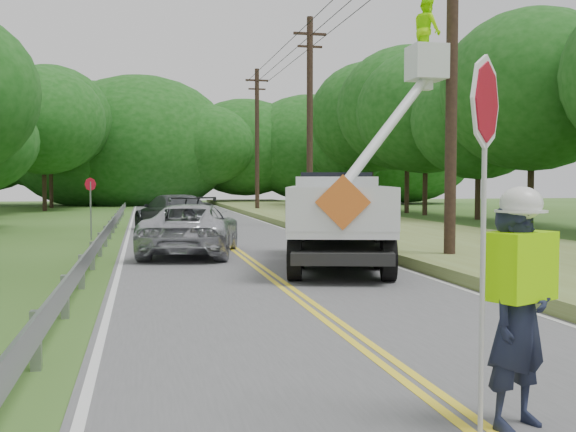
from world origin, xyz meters
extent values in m
plane|color=#345319|center=(0.00, 0.00, 0.00)|extent=(140.00, 140.00, 0.00)
cube|color=#555558|center=(0.00, 14.00, 0.01)|extent=(7.20, 96.00, 0.02)
cube|color=yellow|center=(-0.10, 14.00, 0.02)|extent=(0.12, 96.00, 0.00)
cube|color=yellow|center=(0.10, 14.00, 0.02)|extent=(0.12, 96.00, 0.00)
cube|color=silver|center=(-3.45, 14.00, 0.02)|extent=(0.12, 96.00, 0.00)
cube|color=silver|center=(3.45, 14.00, 0.02)|extent=(0.12, 96.00, 0.00)
cube|color=gray|center=(-4.10, 1.00, 0.35)|extent=(0.12, 0.14, 0.70)
cube|color=gray|center=(-4.10, 4.00, 0.35)|extent=(0.12, 0.14, 0.70)
cube|color=gray|center=(-4.10, 7.00, 0.35)|extent=(0.12, 0.14, 0.70)
cube|color=gray|center=(-4.10, 10.00, 0.35)|extent=(0.12, 0.14, 0.70)
cube|color=gray|center=(-4.10, 13.00, 0.35)|extent=(0.12, 0.14, 0.70)
cube|color=gray|center=(-4.10, 16.00, 0.35)|extent=(0.12, 0.14, 0.70)
cube|color=gray|center=(-4.10, 19.00, 0.35)|extent=(0.12, 0.14, 0.70)
cube|color=gray|center=(-4.10, 22.00, 0.35)|extent=(0.12, 0.14, 0.70)
cube|color=gray|center=(-4.10, 25.00, 0.35)|extent=(0.12, 0.14, 0.70)
cube|color=gray|center=(-4.10, 28.00, 0.35)|extent=(0.12, 0.14, 0.70)
cube|color=gray|center=(-4.10, 31.00, 0.35)|extent=(0.12, 0.14, 0.70)
cube|color=gray|center=(-4.10, 34.00, 0.35)|extent=(0.12, 0.14, 0.70)
cube|color=gray|center=(-4.10, 37.00, 0.35)|extent=(0.12, 0.14, 0.70)
cube|color=gray|center=(-4.00, 15.00, 0.60)|extent=(0.05, 48.00, 0.34)
cylinder|color=black|center=(5.00, 9.00, 5.00)|extent=(0.30, 0.30, 10.00)
cylinder|color=black|center=(5.00, 24.00, 5.00)|extent=(0.30, 0.30, 10.00)
cube|color=black|center=(5.00, 24.00, 9.20)|extent=(1.60, 0.12, 0.12)
cube|color=black|center=(5.00, 24.00, 8.60)|extent=(1.20, 0.10, 0.10)
cylinder|color=black|center=(5.00, 39.00, 5.00)|extent=(0.30, 0.30, 10.00)
cube|color=black|center=(5.00, 39.00, 9.20)|extent=(1.60, 0.12, 0.12)
cube|color=black|center=(5.00, 39.00, 8.60)|extent=(1.20, 0.10, 0.10)
cylinder|color=black|center=(5.00, 17.50, 9.10)|extent=(0.03, 43.00, 0.03)
cylinder|color=black|center=(5.70, 17.50, 9.10)|extent=(0.03, 43.00, 0.03)
cube|color=olive|center=(7.10, 14.00, 0.15)|extent=(7.00, 96.00, 0.30)
cylinder|color=#332319|center=(-9.91, 44.66, 1.92)|extent=(0.32, 0.32, 3.83)
ellipsoid|color=#144A11|center=(-9.91, 44.66, 6.60)|extent=(8.95, 8.95, 7.87)
cylinder|color=#332319|center=(-10.15, 50.29, 2.11)|extent=(0.32, 0.32, 4.22)
ellipsoid|color=#144A11|center=(-10.15, 50.29, 7.28)|extent=(9.86, 9.86, 8.67)
cylinder|color=#332319|center=(16.00, 22.69, 1.94)|extent=(0.32, 0.32, 3.88)
ellipsoid|color=#144A11|center=(16.00, 22.69, 6.68)|extent=(9.05, 9.05, 7.97)
cylinder|color=#332319|center=(15.85, 27.76, 1.65)|extent=(0.32, 0.32, 3.30)
ellipsoid|color=#144A11|center=(15.85, 27.76, 5.69)|extent=(7.71, 7.71, 6.78)
cylinder|color=#332319|center=(14.98, 33.08, 1.94)|extent=(0.32, 0.32, 3.87)
ellipsoid|color=#144A11|center=(14.98, 33.08, 6.67)|extent=(9.03, 9.03, 7.95)
cylinder|color=#332319|center=(15.01, 36.19, 2.09)|extent=(0.32, 0.32, 4.17)
ellipsoid|color=#144A11|center=(15.01, 36.19, 7.18)|extent=(9.73, 9.73, 8.56)
cylinder|color=#332319|center=(14.65, 42.50, 2.09)|extent=(0.32, 0.32, 4.18)
ellipsoid|color=#144A11|center=(14.65, 42.50, 7.20)|extent=(9.76, 9.76, 8.59)
cylinder|color=#332319|center=(14.04, 46.20, 1.44)|extent=(0.32, 0.32, 2.89)
ellipsoid|color=#144A11|center=(14.04, 46.20, 4.97)|extent=(6.74, 6.74, 5.93)
ellipsoid|color=#144A11|center=(-12.14, 57.28, 5.50)|extent=(10.29, 7.72, 7.72)
ellipsoid|color=#144A11|center=(-7.32, 56.41, 5.50)|extent=(15.52, 11.64, 11.64)
ellipsoid|color=#144A11|center=(-2.99, 56.15, 5.50)|extent=(17.17, 12.88, 12.88)
ellipsoid|color=#144A11|center=(2.46, 54.40, 5.50)|extent=(10.03, 7.52, 7.52)
ellipsoid|color=#144A11|center=(7.06, 57.79, 5.50)|extent=(12.63, 9.47, 9.47)
ellipsoid|color=#144A11|center=(13.51, 56.98, 5.50)|extent=(13.95, 10.47, 10.47)
ellipsoid|color=#144A11|center=(17.44, 56.09, 5.50)|extent=(12.83, 9.62, 9.62)
ellipsoid|color=#144A11|center=(22.13, 54.07, 5.50)|extent=(14.45, 10.84, 10.84)
imported|color=#191E33|center=(0.37, -1.87, 1.01)|extent=(0.85, 0.72, 1.98)
cube|color=#88DF00|center=(0.37, -1.87, 1.46)|extent=(0.70, 0.58, 0.60)
ellipsoid|color=silver|center=(0.37, -1.87, 2.01)|extent=(0.37, 0.37, 0.30)
cylinder|color=#B7B7B7|center=(-0.07, -2.01, 1.41)|extent=(0.04, 0.04, 2.77)
cylinder|color=maroon|center=(-0.07, -2.01, 2.86)|extent=(0.57, 0.59, 0.79)
cylinder|color=black|center=(0.39, 7.09, 0.51)|extent=(0.55, 1.03, 0.99)
cylinder|color=black|center=(2.37, 6.56, 0.51)|extent=(0.55, 1.03, 0.99)
cylinder|color=black|center=(0.92, 9.07, 0.51)|extent=(0.55, 1.03, 0.99)
cylinder|color=black|center=(2.90, 8.54, 0.51)|extent=(0.55, 1.03, 0.99)
cylinder|color=black|center=(1.59, 11.55, 0.51)|extent=(0.55, 1.03, 0.99)
cylinder|color=black|center=(3.57, 11.02, 0.51)|extent=(0.55, 1.03, 0.99)
cube|color=black|center=(1.99, 9.10, 0.58)|extent=(3.79, 6.91, 0.26)
cube|color=white|center=(1.81, 8.41, 1.10)|extent=(3.51, 5.17, 0.23)
cube|color=white|center=(0.69, 8.71, 1.61)|extent=(1.29, 4.58, 0.92)
cube|color=white|center=(2.93, 8.11, 1.61)|extent=(1.29, 4.58, 0.92)
cube|color=white|center=(1.20, 6.15, 1.61)|extent=(2.30, 0.67, 0.92)
cube|color=white|center=(2.72, 11.78, 1.41)|extent=(2.74, 2.48, 1.85)
cube|color=black|center=(2.77, 11.98, 2.07)|extent=(2.33, 1.82, 0.77)
cube|color=white|center=(1.51, 7.32, 1.61)|extent=(1.13, 1.13, 0.82)
cube|color=white|center=(4.30, 9.00, 5.24)|extent=(0.87, 0.87, 0.87)
imported|color=#88DF00|center=(4.30, 9.00, 6.05)|extent=(0.62, 0.80, 1.65)
cube|color=orange|center=(1.18, 6.08, 1.77)|extent=(1.13, 0.34, 1.16)
imported|color=#BABBC3|center=(-1.45, 12.88, 0.77)|extent=(3.54, 5.81, 1.51)
imported|color=#3A3E42|center=(-1.58, 22.26, 0.83)|extent=(3.64, 5.96, 1.61)
cylinder|color=gray|center=(-4.77, 18.89, 1.09)|extent=(0.06, 0.06, 2.18)
cylinder|color=maroon|center=(-4.77, 18.89, 2.08)|extent=(0.41, 0.32, 0.50)
camera|label=1|loc=(-2.87, -7.13, 2.20)|focal=41.63mm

